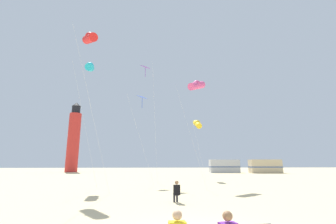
% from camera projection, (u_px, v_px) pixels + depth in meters
% --- Properties ---
extents(kite_flyer_standing, '(0.36, 0.52, 1.16)m').
position_uv_depth(kite_flyer_standing, '(176.00, 191.00, 12.63)').
color(kite_flyer_standing, black).
rests_on(kite_flyer_standing, ground).
extents(kite_tube_cyan, '(2.78, 2.93, 11.85)m').
position_uv_depth(kite_tube_cyan, '(90.00, 67.00, 22.71)').
color(kite_tube_cyan, silver).
rests_on(kite_tube_cyan, ground).
extents(kite_tube_gold, '(1.46, 2.50, 7.71)m').
position_uv_depth(kite_tube_gold, '(197.00, 124.00, 30.24)').
color(kite_tube_gold, silver).
rests_on(kite_tube_gold, ground).
extents(kite_tube_rainbow, '(3.17, 3.27, 10.14)m').
position_uv_depth(kite_tube_rainbow, '(197.00, 85.00, 22.71)').
color(kite_tube_rainbow, silver).
rests_on(kite_tube_rainbow, ground).
extents(kite_tube_scarlet, '(3.24, 3.59, 12.73)m').
position_uv_depth(kite_tube_scarlet, '(90.00, 38.00, 19.11)').
color(kite_tube_scarlet, silver).
rests_on(kite_tube_scarlet, ground).
extents(kite_diamond_blue, '(2.90, 2.15, 9.19)m').
position_uv_depth(kite_diamond_blue, '(142.00, 100.00, 24.97)').
color(kite_diamond_blue, silver).
rests_on(kite_diamond_blue, ground).
extents(kite_diamond_violet, '(2.09, 2.26, 12.73)m').
position_uv_depth(kite_diamond_violet, '(146.00, 72.00, 25.94)').
color(kite_diamond_violet, silver).
rests_on(kite_diamond_violet, ground).
extents(lighthouse_distant, '(2.80, 2.80, 16.80)m').
position_uv_depth(lighthouse_distant, '(74.00, 139.00, 56.54)').
color(lighthouse_distant, red).
rests_on(lighthouse_distant, ground).
extents(rv_van_silver, '(6.56, 2.69, 2.80)m').
position_uv_depth(rv_van_silver, '(224.00, 166.00, 51.54)').
color(rv_van_silver, '#B7BABF').
rests_on(rv_van_silver, ground).
extents(rv_van_tan, '(6.59, 2.79, 2.80)m').
position_uv_depth(rv_van_tan, '(265.00, 166.00, 49.36)').
color(rv_van_tan, '#C6B28C').
rests_on(rv_van_tan, ground).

